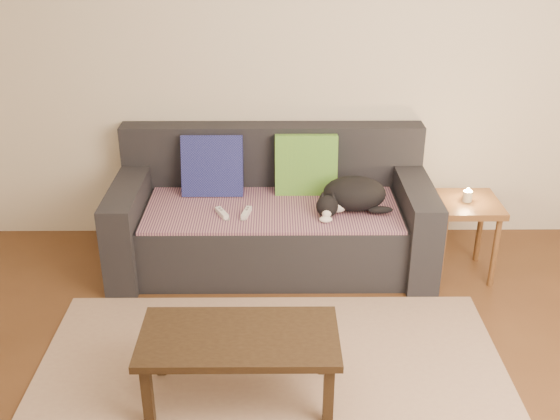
{
  "coord_description": "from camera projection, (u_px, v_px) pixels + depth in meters",
  "views": [
    {
      "loc": [
        0.03,
        -2.43,
        2.27
      ],
      "look_at": [
        0.05,
        1.2,
        0.55
      ],
      "focal_mm": 42.0,
      "sensor_mm": 36.0,
      "label": 1
    }
  ],
  "objects": [
    {
      "name": "sofa",
      "position": [
        272.0,
        219.0,
        4.46
      ],
      "size": [
        2.1,
        0.94,
        0.87
      ],
      "color": "#232328",
      "rests_on": "ground"
    },
    {
      "name": "coffee_table",
      "position": [
        239.0,
        343.0,
        3.16
      ],
      "size": [
        0.96,
        0.48,
        0.39
      ],
      "color": "#302212",
      "rests_on": "rug"
    },
    {
      "name": "cushion_navy",
      "position": [
        212.0,
        166.0,
        4.47
      ],
      "size": [
        0.42,
        0.22,
        0.43
      ],
      "primitive_type": "cube",
      "rotation": [
        -0.29,
        0.0,
        0.0
      ],
      "color": "navy",
      "rests_on": "throw_blanket"
    },
    {
      "name": "ground",
      "position": [
        271.0,
        418.0,
        3.17
      ],
      "size": [
        4.5,
        4.5,
        0.0
      ],
      "primitive_type": "plane",
      "color": "brown",
      "rests_on": "ground"
    },
    {
      "name": "side_table",
      "position": [
        465.0,
        214.0,
        4.23
      ],
      "size": [
        0.42,
        0.42,
        0.53
      ],
      "color": "brown",
      "rests_on": "ground"
    },
    {
      "name": "wii_remote_b",
      "position": [
        246.0,
        213.0,
        4.2
      ],
      "size": [
        0.07,
        0.15,
        0.03
      ],
      "primitive_type": "cube",
      "rotation": [
        0.0,
        0.0,
        1.36
      ],
      "color": "white",
      "rests_on": "throw_blanket"
    },
    {
      "name": "cushion_green",
      "position": [
        306.0,
        166.0,
        4.47
      ],
      "size": [
        0.42,
        0.17,
        0.43
      ],
      "primitive_type": "cube",
      "rotation": [
        -0.15,
        0.0,
        0.0
      ],
      "color": "#0B4732",
      "rests_on": "throw_blanket"
    },
    {
      "name": "candle",
      "position": [
        467.0,
        196.0,
        4.18
      ],
      "size": [
        0.06,
        0.06,
        0.09
      ],
      "color": "beige",
      "rests_on": "side_table"
    },
    {
      "name": "wii_remote_a",
      "position": [
        222.0,
        213.0,
        4.2
      ],
      "size": [
        0.1,
        0.15,
        0.03
      ],
      "primitive_type": "cube",
      "rotation": [
        0.0,
        0.0,
        2.02
      ],
      "color": "white",
      "rests_on": "throw_blanket"
    },
    {
      "name": "rug",
      "position": [
        272.0,
        396.0,
        3.3
      ],
      "size": [
        2.5,
        1.8,
        0.01
      ],
      "primitive_type": "cube",
      "color": "tan",
      "rests_on": "ground"
    },
    {
      "name": "back_wall",
      "position": [
        272.0,
        59.0,
        4.42
      ],
      "size": [
        4.5,
        0.04,
        2.6
      ],
      "primitive_type": "cube",
      "color": "beige",
      "rests_on": "ground"
    },
    {
      "name": "cat",
      "position": [
        352.0,
        195.0,
        4.24
      ],
      "size": [
        0.5,
        0.37,
        0.22
      ],
      "rotation": [
        0.0,
        0.0,
        -0.02
      ],
      "color": "black",
      "rests_on": "throw_blanket"
    },
    {
      "name": "throw_blanket",
      "position": [
        272.0,
        208.0,
        4.32
      ],
      "size": [
        1.66,
        0.74,
        0.02
      ],
      "primitive_type": "cube",
      "color": "#3F2545",
      "rests_on": "sofa"
    }
  ]
}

